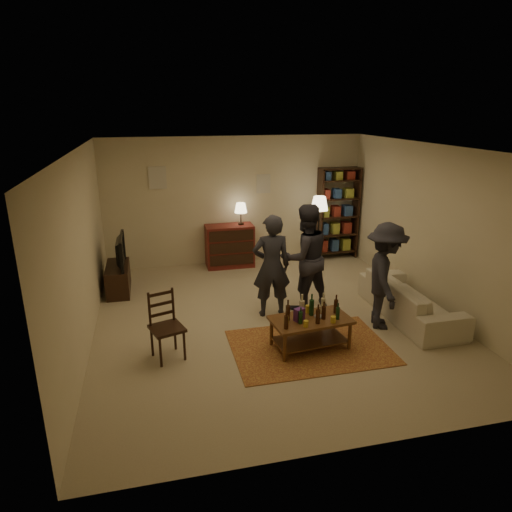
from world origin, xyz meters
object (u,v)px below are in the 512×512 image
object	(u,v)px
bookshelf	(338,212)
person_left	(271,266)
coffee_table	(310,322)
sofa	(410,299)
dresser	(230,245)
tv_stand	(118,272)
person_right	(305,258)
dining_chair	(165,323)
floor_lamp	(319,208)
person_by_sofa	(385,276)

from	to	relation	value
bookshelf	person_left	bearing A→B (deg)	-130.57
coffee_table	sofa	distance (m)	2.01
dresser	bookshelf	xyz separation A→B (m)	(2.44, 0.07, 0.56)
tv_stand	person_left	xyz separation A→B (m)	(2.48, -1.60, 0.46)
bookshelf	sofa	world-z (taller)	bookshelf
coffee_table	sofa	world-z (taller)	coffee_table
person_left	person_right	xyz separation A→B (m)	(0.61, 0.14, 0.05)
tv_stand	bookshelf	bearing A→B (deg)	11.80
dining_chair	dresser	bearing A→B (deg)	48.38
dresser	coffee_table	bearing A→B (deg)	-82.71
dresser	bookshelf	distance (m)	2.50
sofa	person_left	bearing A→B (deg)	74.64
dining_chair	dresser	size ratio (longest dim) A/B	0.70
dresser	person_left	world-z (taller)	person_left
dresser	person_right	bearing A→B (deg)	-70.73
coffee_table	floor_lamp	distance (m)	3.61
coffee_table	floor_lamp	size ratio (longest dim) A/B	0.77
person_by_sofa	person_left	bearing A→B (deg)	81.96
bookshelf	sofa	size ratio (longest dim) A/B	0.97
coffee_table	dining_chair	size ratio (longest dim) A/B	1.22
coffee_table	dining_chair	distance (m)	2.00
sofa	tv_stand	bearing A→B (deg)	64.66
person_right	person_left	bearing A→B (deg)	2.69
person_by_sofa	floor_lamp	bearing A→B (deg)	18.44
sofa	dresser	bearing A→B (deg)	37.54
dresser	floor_lamp	distance (m)	2.02
coffee_table	person_left	size ratio (longest dim) A/B	0.69
sofa	person_right	xyz separation A→B (m)	(-1.56, 0.74, 0.59)
dining_chair	dresser	distance (m)	3.78
dining_chair	sofa	xyz separation A→B (m)	(3.90, 0.35, -0.20)
floor_lamp	sofa	distance (m)	2.89
dining_chair	tv_stand	size ratio (longest dim) A/B	0.90
bookshelf	person_right	size ratio (longest dim) A/B	1.12
coffee_table	sofa	size ratio (longest dim) A/B	0.56
dresser	floor_lamp	world-z (taller)	floor_lamp
dresser	sofa	xyz separation A→B (m)	(2.39, -3.11, -0.17)
sofa	person_by_sofa	size ratio (longest dim) A/B	1.26
dining_chair	tv_stand	bearing A→B (deg)	88.22
dining_chair	sofa	distance (m)	3.92
person_left	floor_lamp	bearing A→B (deg)	-122.69
coffee_table	tv_stand	xyz separation A→B (m)	(-2.73, 2.78, -0.02)
bookshelf	person_by_sofa	size ratio (longest dim) A/B	1.22
tv_stand	person_right	distance (m)	3.45
bookshelf	floor_lamp	distance (m)	0.86
coffee_table	person_by_sofa	distance (m)	1.44
person_left	dresser	bearing A→B (deg)	-80.28
tv_stand	person_by_sofa	size ratio (longest dim) A/B	0.64
floor_lamp	person_right	bearing A→B (deg)	-116.73
floor_lamp	sofa	world-z (taller)	floor_lamp
dresser	bookshelf	bearing A→B (deg)	1.57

